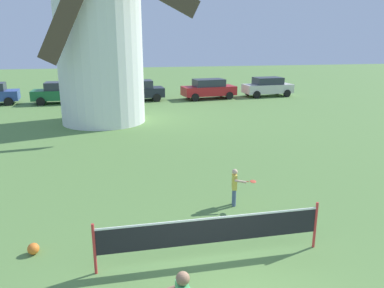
{
  "coord_description": "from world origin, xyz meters",
  "views": [
    {
      "loc": [
        -1.82,
        -5.13,
        4.56
      ],
      "look_at": [
        0.04,
        3.7,
        2.03
      ],
      "focal_mm": 34.96,
      "sensor_mm": 36.0,
      "label": 1
    }
  ],
  "objects_px": {
    "player_far": "(235,185)",
    "parked_car_black": "(138,90)",
    "parked_car_red": "(209,89)",
    "parked_car_cream": "(268,86)",
    "stray_ball": "(33,249)",
    "parked_car_green": "(63,92)",
    "windmill": "(98,12)",
    "tennis_net": "(212,231)"
  },
  "relations": [
    {
      "from": "player_far",
      "to": "parked_car_black",
      "type": "height_order",
      "value": "parked_car_black"
    },
    {
      "from": "parked_car_red",
      "to": "parked_car_cream",
      "type": "xyz_separation_m",
      "value": [
        5.13,
        0.35,
        -0.0
      ]
    },
    {
      "from": "player_far",
      "to": "stray_ball",
      "type": "height_order",
      "value": "player_far"
    },
    {
      "from": "parked_car_red",
      "to": "parked_car_green",
      "type": "bearing_deg",
      "value": 178.94
    },
    {
      "from": "parked_car_green",
      "to": "parked_car_red",
      "type": "bearing_deg",
      "value": -1.06
    },
    {
      "from": "windmill",
      "to": "tennis_net",
      "type": "relative_size",
      "value": 2.74
    },
    {
      "from": "parked_car_green",
      "to": "parked_car_cream",
      "type": "xyz_separation_m",
      "value": [
        16.19,
        0.15,
        -0.0
      ]
    },
    {
      "from": "parked_car_red",
      "to": "parked_car_cream",
      "type": "height_order",
      "value": "same"
    },
    {
      "from": "player_far",
      "to": "parked_car_cream",
      "type": "height_order",
      "value": "parked_car_cream"
    },
    {
      "from": "parked_car_black",
      "to": "stray_ball",
      "type": "bearing_deg",
      "value": -100.08
    },
    {
      "from": "windmill",
      "to": "parked_car_cream",
      "type": "height_order",
      "value": "windmill"
    },
    {
      "from": "player_far",
      "to": "parked_car_black",
      "type": "distance_m",
      "value": 19.66
    },
    {
      "from": "windmill",
      "to": "player_far",
      "type": "height_order",
      "value": "windmill"
    },
    {
      "from": "windmill",
      "to": "stray_ball",
      "type": "relative_size",
      "value": 52.52
    },
    {
      "from": "tennis_net",
      "to": "parked_car_green",
      "type": "relative_size",
      "value": 1.11
    },
    {
      "from": "stray_ball",
      "to": "windmill",
      "type": "bearing_deg",
      "value": 84.44
    },
    {
      "from": "player_far",
      "to": "parked_car_green",
      "type": "bearing_deg",
      "value": 109.2
    },
    {
      "from": "tennis_net",
      "to": "stray_ball",
      "type": "height_order",
      "value": "tennis_net"
    },
    {
      "from": "player_far",
      "to": "parked_car_black",
      "type": "relative_size",
      "value": 0.27
    },
    {
      "from": "windmill",
      "to": "parked_car_green",
      "type": "height_order",
      "value": "windmill"
    },
    {
      "from": "windmill",
      "to": "parked_car_cream",
      "type": "xyz_separation_m",
      "value": [
        13.14,
        7.52,
        -5.19
      ]
    },
    {
      "from": "parked_car_green",
      "to": "player_far",
      "type": "bearing_deg",
      "value": -70.8
    },
    {
      "from": "windmill",
      "to": "parked_car_cream",
      "type": "distance_m",
      "value": 16.0
    },
    {
      "from": "parked_car_red",
      "to": "parked_car_black",
      "type": "bearing_deg",
      "value": 178.26
    },
    {
      "from": "tennis_net",
      "to": "parked_car_black",
      "type": "distance_m",
      "value": 22.12
    },
    {
      "from": "tennis_net",
      "to": "parked_car_cream",
      "type": "xyz_separation_m",
      "value": [
        10.7,
        22.31,
        0.13
      ]
    },
    {
      "from": "parked_car_black",
      "to": "parked_car_cream",
      "type": "relative_size",
      "value": 0.98
    },
    {
      "from": "parked_car_black",
      "to": "parked_car_red",
      "type": "relative_size",
      "value": 0.93
    },
    {
      "from": "stray_ball",
      "to": "parked_car_black",
      "type": "xyz_separation_m",
      "value": [
        3.75,
        21.11,
        0.68
      ]
    },
    {
      "from": "parked_car_green",
      "to": "parked_car_cream",
      "type": "relative_size",
      "value": 1.06
    },
    {
      "from": "tennis_net",
      "to": "player_far",
      "type": "height_order",
      "value": "tennis_net"
    },
    {
      "from": "tennis_net",
      "to": "parked_car_red",
      "type": "relative_size",
      "value": 1.12
    },
    {
      "from": "parked_car_green",
      "to": "stray_ball",
      "type": "bearing_deg",
      "value": -85.38
    },
    {
      "from": "parked_car_black",
      "to": "player_far",
      "type": "bearing_deg",
      "value": -85.96
    },
    {
      "from": "parked_car_green",
      "to": "tennis_net",
      "type": "bearing_deg",
      "value": -76.1
    },
    {
      "from": "parked_car_black",
      "to": "parked_car_red",
      "type": "xyz_separation_m",
      "value": [
        5.6,
        -0.17,
        0.0
      ]
    },
    {
      "from": "windmill",
      "to": "player_far",
      "type": "relative_size",
      "value": 12.31
    },
    {
      "from": "parked_car_green",
      "to": "parked_car_cream",
      "type": "bearing_deg",
      "value": 0.52
    },
    {
      "from": "player_far",
      "to": "parked_car_red",
      "type": "height_order",
      "value": "parked_car_red"
    },
    {
      "from": "tennis_net",
      "to": "stray_ball",
      "type": "bearing_deg",
      "value": 164.96
    },
    {
      "from": "windmill",
      "to": "parked_car_cream",
      "type": "relative_size",
      "value": 3.25
    },
    {
      "from": "windmill",
      "to": "tennis_net",
      "type": "xyz_separation_m",
      "value": [
        2.44,
        -14.79,
        -5.32
      ]
    }
  ]
}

